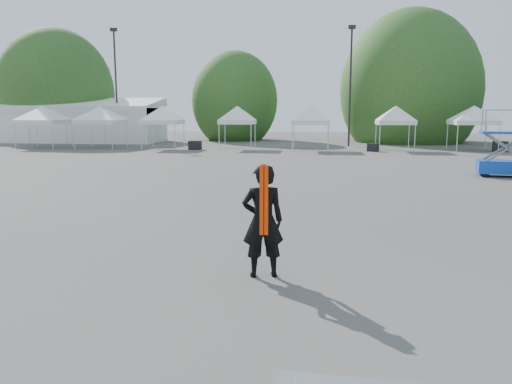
# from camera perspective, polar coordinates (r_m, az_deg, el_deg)

# --- Properties ---
(ground) EXTENTS (120.00, 120.00, 0.00)m
(ground) POSITION_cam_1_polar(r_m,az_deg,el_deg) (11.03, 4.47, -6.35)
(ground) COLOR #474442
(ground) RESTS_ON ground
(marquee) EXTENTS (15.00, 6.25, 4.23)m
(marquee) POSITION_cam_1_polar(r_m,az_deg,el_deg) (50.85, -19.30, 7.66)
(marquee) COLOR white
(marquee) RESTS_ON ground
(light_pole_west) EXTENTS (0.60, 0.25, 10.30)m
(light_pole_west) POSITION_cam_1_polar(r_m,az_deg,el_deg) (48.36, -15.73, 12.28)
(light_pole_west) COLOR black
(light_pole_west) RESTS_ON ground
(light_pole_east) EXTENTS (0.60, 0.25, 9.80)m
(light_pole_east) POSITION_cam_1_polar(r_m,az_deg,el_deg) (42.76, 10.74, 12.55)
(light_pole_east) COLOR black
(light_pole_east) RESTS_ON ground
(tree_far_w) EXTENTS (4.80, 4.80, 7.30)m
(tree_far_w) POSITION_cam_1_polar(r_m,az_deg,el_deg) (55.37, -21.83, 10.27)
(tree_far_w) COLOR #382314
(tree_far_w) RESTS_ON ground
(tree_mid_w) EXTENTS (4.16, 4.16, 6.33)m
(tree_mid_w) POSITION_cam_1_polar(r_m,az_deg,el_deg) (51.32, -2.44, 10.36)
(tree_mid_w) COLOR #382314
(tree_mid_w) RESTS_ON ground
(tree_mid_e) EXTENTS (5.12, 5.12, 7.79)m
(tree_mid_e) POSITION_cam_1_polar(r_m,az_deg,el_deg) (50.38, 17.17, 11.02)
(tree_mid_e) COLOR #382314
(tree_mid_e) RESTS_ON ground
(tent_a) EXTENTS (4.66, 4.66, 3.88)m
(tent_a) POSITION_cam_1_polar(r_m,az_deg,el_deg) (43.80, -23.20, 8.67)
(tent_a) COLOR silver
(tent_a) RESTS_ON ground
(tent_b) EXTENTS (4.63, 4.63, 3.88)m
(tent_b) POSITION_cam_1_polar(r_m,az_deg,el_deg) (42.11, -17.38, 9.00)
(tent_b) COLOR silver
(tent_b) RESTS_ON ground
(tent_c) EXTENTS (3.98, 3.98, 3.88)m
(tent_c) POSITION_cam_1_polar(r_m,az_deg,el_deg) (39.90, -10.64, 9.27)
(tent_c) COLOR silver
(tent_c) RESTS_ON ground
(tent_d) EXTENTS (3.75, 3.75, 3.88)m
(tent_d) POSITION_cam_1_polar(r_m,az_deg,el_deg) (39.11, -2.14, 9.42)
(tent_d) COLOR silver
(tent_d) RESTS_ON ground
(tent_e) EXTENTS (3.99, 3.99, 3.88)m
(tent_e) POSITION_cam_1_polar(r_m,az_deg,el_deg) (38.00, 6.31, 9.37)
(tent_e) COLOR silver
(tent_e) RESTS_ON ground
(tent_f) EXTENTS (3.81, 3.81, 3.88)m
(tent_f) POSITION_cam_1_polar(r_m,az_deg,el_deg) (38.93, 15.70, 9.09)
(tent_f) COLOR silver
(tent_f) RESTS_ON ground
(tent_g) EXTENTS (4.37, 4.37, 3.88)m
(tent_g) POSITION_cam_1_polar(r_m,az_deg,el_deg) (40.84, 23.65, 8.65)
(tent_g) COLOR silver
(tent_g) RESTS_ON ground
(man) EXTENTS (0.84, 0.65, 2.05)m
(man) POSITION_cam_1_polar(r_m,az_deg,el_deg) (8.90, 0.78, -3.31)
(man) COLOR black
(man) RESTS_ON ground
(scissor_lift) EXTENTS (2.48, 1.50, 3.01)m
(scissor_lift) POSITION_cam_1_polar(r_m,az_deg,el_deg) (25.22, 26.74, 5.01)
(scissor_lift) COLOR #0C37A1
(scissor_lift) RESTS_ON ground
(crate_west) EXTENTS (1.00, 0.86, 0.66)m
(crate_west) POSITION_cam_1_polar(r_m,az_deg,el_deg) (38.78, -6.99, 5.33)
(crate_west) COLOR black
(crate_west) RESTS_ON ground
(crate_mid) EXTENTS (0.93, 0.82, 0.60)m
(crate_mid) POSITION_cam_1_polar(r_m,az_deg,el_deg) (37.75, 13.22, 5.00)
(crate_mid) COLOR black
(crate_mid) RESTS_ON ground
(crate_east) EXTENTS (1.11, 0.94, 0.76)m
(crate_east) POSITION_cam_1_polar(r_m,az_deg,el_deg) (40.50, 26.14, 4.69)
(crate_east) COLOR black
(crate_east) RESTS_ON ground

